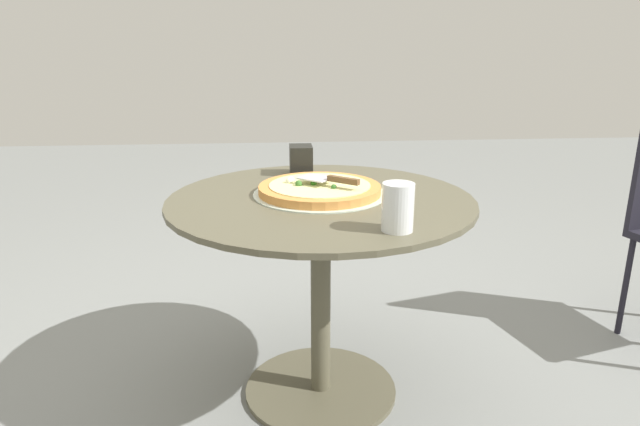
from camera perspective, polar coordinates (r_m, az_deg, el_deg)
The scene contains 6 objects.
ground_plane at distance 2.09m, azimuth 0.06°, elevation -17.55°, with size 10.00×10.00×0.00m, color gray.
patio_table at distance 1.84m, azimuth 0.07°, elevation -4.10°, with size 0.97×0.97×0.71m.
pizza_on_tray at distance 1.81m, azimuth -0.02°, elevation 2.39°, with size 0.43×0.43×0.05m.
pizza_server at distance 1.78m, azimuth 1.01°, elevation 3.46°, with size 0.19×0.17×0.02m.
drinking_cup at distance 1.47m, azimuth 7.88°, elevation 0.59°, with size 0.08×0.08×0.13m, color silver.
napkin_dispenser at distance 2.08m, azimuth -1.94°, elevation 5.38°, with size 0.10×0.08×0.11m, color black.
Camera 1 is at (-0.14, -1.71, 1.19)m, focal length 31.63 mm.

